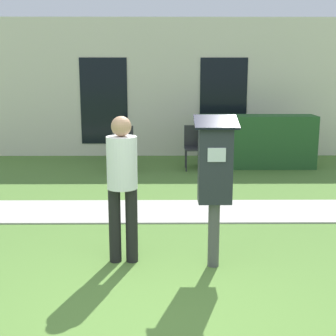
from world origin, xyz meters
The scene contains 8 objects.
ground_plane centered at (0.00, 0.00, 0.00)m, with size 40.00×40.00×0.00m, color #517A33.
sidewalk centered at (0.00, 3.04, 0.01)m, with size 12.00×1.10×0.02m.
building_facade centered at (0.00, 7.65, 1.60)m, with size 10.00×0.26×3.20m.
parking_meter centered at (0.53, 1.13, 1.02)m, with size 0.44×0.31×1.59m.
person_standing centered at (-0.42, 1.25, 0.93)m, with size 0.32×0.32×1.58m.
outdoor_chair_left centered at (-0.85, 5.97, 0.53)m, with size 0.44×0.44×0.90m.
outdoor_chair_middle centered at (0.65, 6.05, 0.53)m, with size 0.44×0.44×0.90m.
hedge_row centered at (1.96, 6.19, 0.55)m, with size 2.42×0.60×1.10m.
Camera 1 is at (0.02, -3.52, 2.06)m, focal length 50.00 mm.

